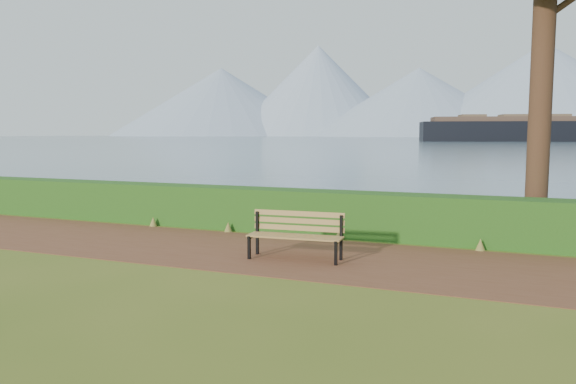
% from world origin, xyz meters
% --- Properties ---
extents(ground, '(140.00, 140.00, 0.00)m').
position_xyz_m(ground, '(0.00, 0.00, 0.00)').
color(ground, '#4A601B').
rests_on(ground, ground).
extents(path, '(40.00, 3.40, 0.01)m').
position_xyz_m(path, '(0.00, 0.30, 0.01)').
color(path, brown).
rests_on(path, ground).
extents(hedge, '(32.00, 0.85, 1.00)m').
position_xyz_m(hedge, '(0.00, 2.60, 0.50)').
color(hedge, '#1D4513').
rests_on(hedge, ground).
extents(water, '(700.00, 510.00, 0.00)m').
position_xyz_m(water, '(0.00, 260.00, 0.01)').
color(water, '#42566B').
rests_on(water, ground).
extents(mountains, '(585.00, 190.00, 70.00)m').
position_xyz_m(mountains, '(-9.17, 406.05, 27.70)').
color(mountains, '#8395AF').
rests_on(mountains, ground).
extents(bench, '(1.77, 0.64, 0.87)m').
position_xyz_m(bench, '(1.40, 0.02, 0.50)').
color(bench, black).
rests_on(bench, ground).
extents(cargo_ship, '(77.10, 30.50, 23.22)m').
position_xyz_m(cargo_ship, '(19.70, 162.56, 3.46)').
color(cargo_ship, black).
rests_on(cargo_ship, ground).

